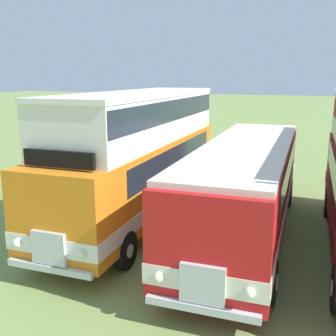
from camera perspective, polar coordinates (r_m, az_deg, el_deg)
name	(u,v)px	position (r m, az deg, el deg)	size (l,w,h in m)	color
bus_first_in_row	(141,150)	(14.04, -3.91, 2.50)	(3.08, 10.79, 4.49)	orange
bus_second_in_row	(247,182)	(12.88, 11.12, -1.93)	(3.17, 11.16, 2.99)	red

